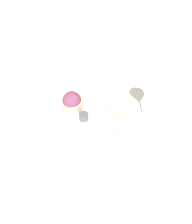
{
  "coord_description": "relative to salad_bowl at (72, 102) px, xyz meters",
  "views": [
    {
      "loc": [
        -0.05,
        -0.52,
        0.65
      ],
      "look_at": [
        0.0,
        0.0,
        0.03
      ],
      "focal_mm": 28.0,
      "sensor_mm": 36.0,
      "label": 1
    }
  ],
  "objects": [
    {
      "name": "sauce_ramekin",
      "position": [
        0.05,
        -0.08,
        -0.02
      ],
      "size": [
        0.05,
        0.05,
        0.03
      ],
      "color": "#4C4C4C",
      "rests_on": "dinner_plate"
    },
    {
      "name": "cheese_toast_far",
      "position": [
        0.21,
        -0.04,
        -0.02
      ],
      "size": [
        0.07,
        0.06,
        0.03
      ],
      "color": "tan",
      "rests_on": "dinner_plate"
    },
    {
      "name": "ground_plane",
      "position": [
        0.11,
        -0.06,
        -0.05
      ],
      "size": [
        4.0,
        4.0,
        0.0
      ],
      "primitive_type": "plane",
      "color": "beige"
    },
    {
      "name": "wine_glass",
      "position": [
        0.34,
        -0.06,
        0.08
      ],
      "size": [
        0.09,
        0.09,
        0.18
      ],
      "color": "silver",
      "rests_on": "ground_plane"
    },
    {
      "name": "cheese_toast_near",
      "position": [
        0.18,
        -0.12,
        -0.02
      ],
      "size": [
        0.1,
        0.1,
        0.03
      ],
      "color": "tan",
      "rests_on": "dinner_plate"
    },
    {
      "name": "salad_bowl",
      "position": [
        0.0,
        0.0,
        0.0
      ],
      "size": [
        0.1,
        0.1,
        0.09
      ],
      "color": "tan",
      "rests_on": "dinner_plate"
    },
    {
      "name": "dinner_plate",
      "position": [
        0.11,
        -0.06,
        -0.04
      ],
      "size": [
        0.31,
        0.31,
        0.01
      ],
      "color": "white",
      "rests_on": "ground_plane"
    }
  ]
}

